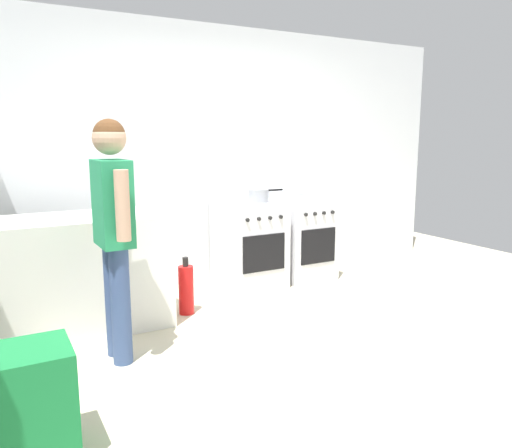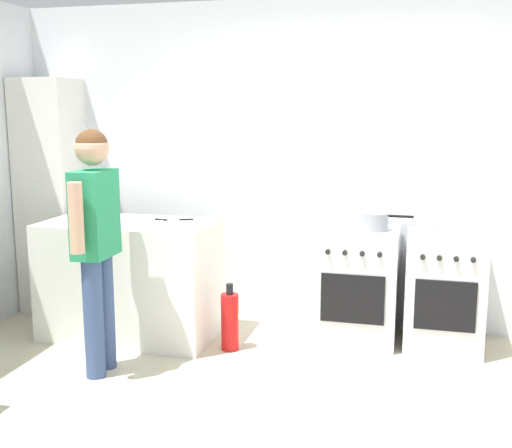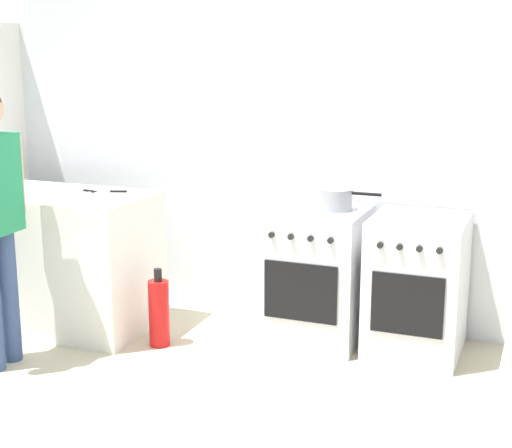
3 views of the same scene
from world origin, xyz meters
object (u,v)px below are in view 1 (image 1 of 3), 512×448
Objects in this scene: oven_right at (302,238)px; knife_utility at (118,210)px; recycling_crate_lower at (17,438)px; fire_extinguisher at (186,289)px; person at (113,220)px; pot at (259,196)px; knife_paring at (107,212)px; recycling_crate_upper at (12,381)px; oven_left at (249,244)px.

knife_utility is (-2.00, -0.21, 0.48)m from oven_right.
knife_utility is 2.16m from recycling_crate_lower.
knife_utility is 0.49× the size of fire_extinguisher.
person reaches higher than recycling_crate_lower.
person is (-0.23, -0.87, 0.06)m from knife_utility.
person reaches higher than fire_extinguisher.
recycling_crate_lower is at bearing -127.20° from person.
pot is 1.85× the size of knife_paring.
pot is 3.18m from recycling_crate_upper.
oven_right is at bearing -2.12° from pot.
knife_paring is 0.13× the size of person.
knife_utility reaches higher than fire_extinguisher.
pot is 0.74× the size of recycling_crate_lower.
pot is 1.60m from knife_paring.
oven_right is 0.52× the size of person.
oven_left is 1.63× the size of recycling_crate_lower.
oven_left is 1.00× the size of oven_right.
knife_paring is 0.42× the size of fire_extinguisher.
knife_paring is at bearing 64.53° from recycling_crate_upper.
oven_left reaches higher than recycling_crate_upper.
oven_right is 0.72m from pot.
recycling_crate_lower is at bearing -117.44° from knife_utility.
person is 1.42m from recycling_crate_lower.
oven_left reaches higher than recycling_crate_lower.
recycling_crate_lower is (-2.41, -2.02, -0.78)m from pot.
knife_paring is 1.99m from recycling_crate_upper.
person is (-1.59, -1.09, 0.54)m from oven_left.
pot is 1.31m from fire_extinguisher.
recycling_crate_upper is at bearing -139.97° from pot.
pot reaches higher than knife_utility.
pot reaches higher than recycling_crate_lower.
oven_right reaches higher than fire_extinguisher.
fire_extinguisher is (-1.51, -0.48, -0.21)m from oven_right.
knife_paring is at bearing -172.99° from oven_right.
knife_paring reaches higher than recycling_crate_lower.
fire_extinguisher is 0.96× the size of recycling_crate_upper.
knife_paring reaches higher than oven_left.
knife_paring is at bearing -169.96° from oven_left.
recycling_crate_upper is (0.00, 0.00, 0.28)m from recycling_crate_lower.
pot is 0.74× the size of recycling_crate_upper.
person is 1.27m from recycling_crate_upper.
oven_left is 0.64m from oven_right.
person is at bearing -104.98° from knife_utility.
pot is 1.57× the size of knife_utility.
knife_paring is (-1.58, -0.28, -0.01)m from pot.
pot is 0.77× the size of fire_extinguisher.
knife_utility is 0.15× the size of person.
fire_extinguisher is 2.08m from recycling_crate_lower.
oven_left is at bearing -170.79° from pot.
person is at bearing 52.80° from recycling_crate_lower.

